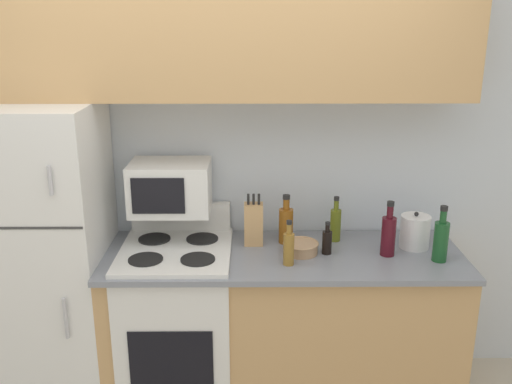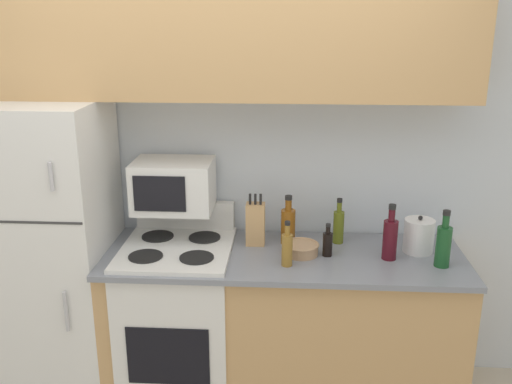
% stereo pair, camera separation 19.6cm
% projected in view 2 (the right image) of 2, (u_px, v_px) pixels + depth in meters
% --- Properties ---
extents(wall_back, '(8.00, 0.05, 2.55)m').
position_uv_depth(wall_back, '(222.00, 165.00, 3.31)').
color(wall_back, silver).
rests_on(wall_back, ground_plane).
extents(lower_cabinets, '(1.92, 0.67, 0.89)m').
position_uv_depth(lower_cabinets, '(283.00, 325.00, 3.20)').
color(lower_cabinets, tan).
rests_on(lower_cabinets, ground_plane).
extents(refrigerator, '(0.74, 0.65, 1.69)m').
position_uv_depth(refrigerator, '(44.00, 253.00, 3.16)').
color(refrigerator, white).
rests_on(refrigerator, ground_plane).
extents(upper_cabinets, '(2.67, 0.35, 0.62)m').
position_uv_depth(upper_cabinets, '(215.00, 38.00, 2.90)').
color(upper_cabinets, tan).
rests_on(upper_cabinets, refrigerator).
extents(stove, '(0.59, 0.65, 1.07)m').
position_uv_depth(stove, '(180.00, 319.00, 3.22)').
color(stove, white).
rests_on(stove, ground_plane).
extents(microwave, '(0.43, 0.32, 0.28)m').
position_uv_depth(microwave, '(173.00, 185.00, 3.14)').
color(microwave, white).
rests_on(microwave, stove).
extents(knife_block, '(0.10, 0.08, 0.30)m').
position_uv_depth(knife_block, '(255.00, 224.00, 3.15)').
color(knife_block, tan).
rests_on(knife_block, lower_cabinets).
extents(bowl, '(0.19, 0.19, 0.06)m').
position_uv_depth(bowl, '(301.00, 248.00, 3.04)').
color(bowl, tan).
rests_on(bowl, lower_cabinets).
extents(bottle_wine_red, '(0.08, 0.08, 0.30)m').
position_uv_depth(bottle_wine_red, '(390.00, 238.00, 2.96)').
color(bottle_wine_red, '#470F19').
rests_on(bottle_wine_red, lower_cabinets).
extents(bottle_vinegar, '(0.06, 0.06, 0.24)m').
position_uv_depth(bottle_vinegar, '(287.00, 248.00, 2.89)').
color(bottle_vinegar, olive).
rests_on(bottle_vinegar, lower_cabinets).
extents(bottle_wine_green, '(0.08, 0.08, 0.30)m').
position_uv_depth(bottle_wine_green, '(443.00, 245.00, 2.87)').
color(bottle_wine_green, '#194C23').
rests_on(bottle_wine_green, lower_cabinets).
extents(bottle_olive_oil, '(0.06, 0.06, 0.26)m').
position_uv_depth(bottle_olive_oil, '(339.00, 225.00, 3.17)').
color(bottle_olive_oil, '#5B6619').
rests_on(bottle_olive_oil, lower_cabinets).
extents(bottle_soy_sauce, '(0.05, 0.05, 0.18)m').
position_uv_depth(bottle_soy_sauce, '(328.00, 243.00, 3.01)').
color(bottle_soy_sauce, black).
rests_on(bottle_soy_sauce, lower_cabinets).
extents(bottle_whiskey, '(0.08, 0.08, 0.28)m').
position_uv_depth(bottle_whiskey, '(288.00, 225.00, 3.16)').
color(bottle_whiskey, brown).
rests_on(bottle_whiskey, lower_cabinets).
extents(kettle, '(0.16, 0.16, 0.21)m').
position_uv_depth(kettle, '(419.00, 236.00, 3.06)').
color(kettle, white).
rests_on(kettle, lower_cabinets).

